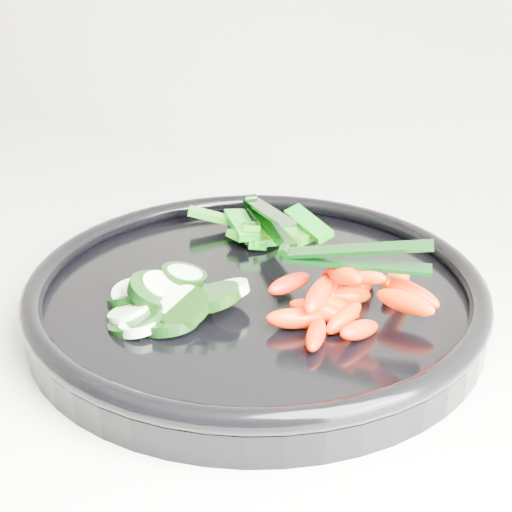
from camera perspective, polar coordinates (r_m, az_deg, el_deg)
The scene contains 6 objects.
veggie_tray at distance 0.59m, azimuth -0.00°, elevation -3.05°, with size 0.39×0.39×0.04m.
cucumber_pile at distance 0.56m, azimuth -7.43°, elevation -3.39°, with size 0.12×0.12×0.04m.
carrot_pile at distance 0.55m, azimuth 7.40°, elevation -3.14°, with size 0.13×0.15×0.05m.
pepper_pile at distance 0.67m, azimuth 0.67°, elevation 2.04°, with size 0.14×0.09×0.03m.
tong_carrot at distance 0.53m, azimuth 7.67°, elevation -0.00°, with size 0.11×0.06×0.02m.
tong_pepper at distance 0.66m, azimuth 0.87°, elevation 3.24°, with size 0.10×0.08×0.02m.
Camera 1 is at (0.51, 1.25, 1.23)m, focal length 50.00 mm.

